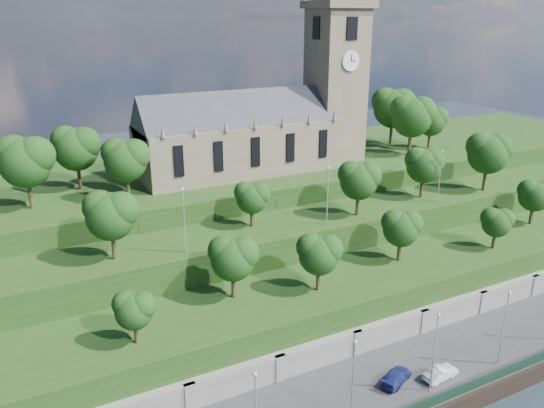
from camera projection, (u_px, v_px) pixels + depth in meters
promenade at (420, 374)px, 59.18m from camera, size 160.00×12.00×2.00m
quay_wall at (461, 407)px, 54.07m from camera, size 160.00×0.50×2.20m
fence at (458, 391)px, 54.12m from camera, size 160.00×0.10×1.20m
retaining_wall at (387, 336)px, 63.69m from camera, size 160.00×2.10×5.00m
embankment_lower at (358, 302)px, 68.24m from camera, size 160.00×12.00×8.00m
embankment_upper at (314, 256)px, 76.80m from camera, size 160.00×10.00×12.00m
hilltop at (252, 203)px, 93.92m from camera, size 160.00×32.00×15.00m
church at (266, 122)px, 85.88m from camera, size 38.60×12.35×27.60m
trees_lower at (377, 235)px, 66.82m from camera, size 67.64×8.54×7.57m
trees_upper at (367, 173)px, 75.33m from camera, size 65.52×8.28×9.53m
trees_hilltop at (288, 127)px, 86.69m from camera, size 76.51×16.57×11.06m
lamp_posts_promenade at (435, 348)px, 53.31m from camera, size 60.36×0.36×9.19m
lamp_posts_upper at (328, 191)px, 70.73m from camera, size 40.36×0.36×8.12m
car_middle at (441, 373)px, 56.71m from camera, size 4.38×1.90×1.40m
car_right at (396, 377)px, 56.13m from camera, size 4.98×3.62×1.34m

